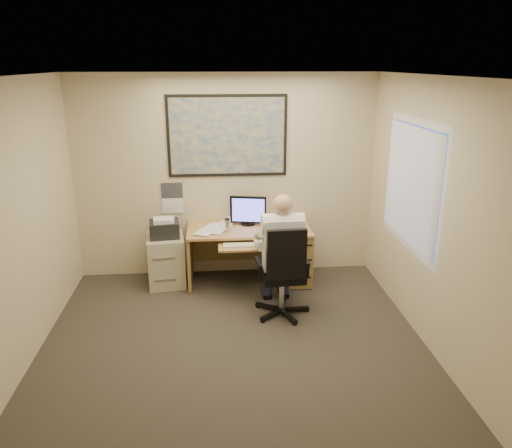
{
  "coord_description": "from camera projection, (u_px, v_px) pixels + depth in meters",
  "views": [
    {
      "loc": [
        -0.17,
        -4.28,
        2.82
      ],
      "look_at": [
        0.32,
        1.3,
        0.99
      ],
      "focal_mm": 35.0,
      "sensor_mm": 36.0,
      "label": 1
    }
  ],
  "objects": [
    {
      "name": "office_chair",
      "position": [
        282.0,
        290.0,
        5.72
      ],
      "size": [
        0.7,
        0.7,
        1.12
      ],
      "rotation": [
        0.0,
        0.0,
        0.06
      ],
      "color": "black",
      "rests_on": "ground"
    },
    {
      "name": "person",
      "position": [
        282.0,
        255.0,
        5.68
      ],
      "size": [
        0.63,
        0.88,
        1.43
      ],
      "primitive_type": null,
      "rotation": [
        0.0,
        0.0,
        0.04
      ],
      "color": "white",
      "rests_on": "office_chair"
    },
    {
      "name": "desk",
      "position": [
        274.0,
        249.0,
        6.66
      ],
      "size": [
        1.6,
        0.97,
        1.13
      ],
      "color": "tan",
      "rests_on": "ground"
    },
    {
      "name": "wall_calendar",
      "position": [
        172.0,
        198.0,
        6.67
      ],
      "size": [
        0.28,
        0.01,
        0.42
      ],
      "primitive_type": "cube",
      "color": "white",
      "rests_on": "room_shell"
    },
    {
      "name": "window_blinds",
      "position": [
        412.0,
        185.0,
        5.38
      ],
      "size": [
        0.06,
        1.4,
        1.3
      ],
      "primitive_type": null,
      "color": "white",
      "rests_on": "room_shell"
    },
    {
      "name": "world_map",
      "position": [
        227.0,
        136.0,
        6.47
      ],
      "size": [
        1.56,
        0.03,
        1.06
      ],
      "primitive_type": "cube",
      "color": "#1E4C93",
      "rests_on": "room_shell"
    },
    {
      "name": "room_shell",
      "position": [
        233.0,
        232.0,
        4.53
      ],
      "size": [
        4.0,
        4.5,
        2.7
      ],
      "color": "#342F28",
      "rests_on": "ground"
    },
    {
      "name": "filing_cabinet",
      "position": [
        166.0,
        256.0,
        6.56
      ],
      "size": [
        0.53,
        0.61,
        0.91
      ],
      "rotation": [
        0.0,
        0.0,
        0.11
      ],
      "color": "#BDB798",
      "rests_on": "ground"
    }
  ]
}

